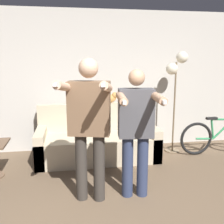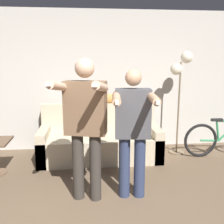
% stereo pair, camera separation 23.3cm
% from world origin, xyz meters
% --- Properties ---
extents(wall_back, '(10.00, 0.05, 2.60)m').
position_xyz_m(wall_back, '(0.00, 3.19, 1.30)').
color(wall_back, beige).
rests_on(wall_back, ground_plane).
extents(couch, '(2.06, 0.88, 0.92)m').
position_xyz_m(couch, '(0.22, 2.62, 0.28)').
color(couch, beige).
rests_on(couch, ground_plane).
extents(person_left, '(0.66, 0.77, 1.74)m').
position_xyz_m(person_left, '(-0.02, 1.22, 1.02)').
color(person_left, '#38332D').
rests_on(person_left, ground_plane).
extents(person_right, '(0.54, 0.71, 1.61)m').
position_xyz_m(person_right, '(0.54, 1.22, 0.92)').
color(person_right, '#2D3856').
rests_on(person_right, ground_plane).
extents(cat, '(0.51, 0.12, 0.20)m').
position_xyz_m(cat, '(0.45, 2.94, 1.01)').
color(cat, tan).
rests_on(cat, couch).
extents(floor_lamp, '(0.39, 0.27, 1.85)m').
position_xyz_m(floor_lamp, '(1.66, 2.69, 1.48)').
color(floor_lamp, '#756047').
rests_on(floor_lamp, ground_plane).
extents(bicycle, '(1.48, 0.07, 0.69)m').
position_xyz_m(bicycle, '(2.44, 2.45, 0.32)').
color(bicycle, black).
rests_on(bicycle, ground_plane).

